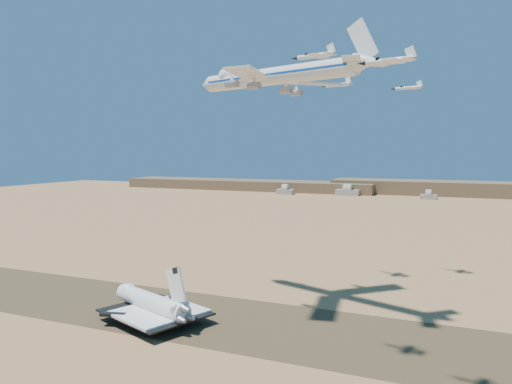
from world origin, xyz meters
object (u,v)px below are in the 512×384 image
at_px(chase_jet_b, 388,61).
at_px(crew_c, 153,332).
at_px(shuttle, 151,304).
at_px(chase_jet_c, 337,85).
at_px(carrier_747, 270,77).
at_px(crew_b, 171,326).
at_px(crew_a, 155,332).
at_px(chase_jet_a, 314,56).
at_px(chase_jet_d, 407,88).

bearing_deg(chase_jet_b, crew_c, -179.50).
xyz_separation_m(shuttle, chase_jet_c, (44.87, 80.54, 82.70)).
xyz_separation_m(carrier_747, crew_b, (-19.39, -39.98, -86.09)).
bearing_deg(chase_jet_b, chase_jet_c, 120.67).
distance_m(shuttle, carrier_747, 93.73).
xyz_separation_m(crew_a, chase_jet_a, (52.60, 0.37, 83.98)).
relative_size(crew_a, crew_c, 0.99).
bearing_deg(shuttle, crew_a, -29.42).
xyz_separation_m(carrier_747, chase_jet_d, (42.82, 63.52, 0.86)).
bearing_deg(crew_a, chase_jet_d, -7.25).
height_order(chase_jet_b, chase_jet_c, chase_jet_c).
xyz_separation_m(carrier_747, chase_jet_a, (31.09, -45.73, -2.21)).
xyz_separation_m(chase_jet_b, chase_jet_c, (-38.01, 104.70, 8.70)).
distance_m(shuttle, chase_jet_d, 148.03).
relative_size(carrier_747, chase_jet_a, 6.07).
distance_m(crew_c, chase_jet_b, 109.46).
relative_size(chase_jet_a, chase_jet_c, 0.86).
bearing_deg(crew_b, chase_jet_c, -50.79).
relative_size(shuttle, crew_a, 26.48).
relative_size(crew_a, chase_jet_a, 0.12).
bearing_deg(chase_jet_c, shuttle, -96.28).
distance_m(chase_jet_a, chase_jet_c, 92.19).
bearing_deg(shuttle, carrier_747, 70.36).
xyz_separation_m(shuttle, crew_c, (8.26, -10.70, -4.94)).
height_order(shuttle, carrier_747, carrier_747).
xyz_separation_m(crew_b, crew_c, (-2.59, -6.36, -0.09)).
height_order(carrier_747, crew_c, carrier_747).
bearing_deg(carrier_747, chase_jet_d, 75.08).
bearing_deg(chase_jet_d, carrier_747, -109.91).
height_order(chase_jet_a, chase_jet_b, chase_jet_a).
bearing_deg(crew_b, crew_c, 128.86).
relative_size(crew_a, chase_jet_d, 0.11).
xyz_separation_m(crew_a, chase_jet_d, (64.33, 109.62, 87.05)).
relative_size(crew_b, chase_jet_d, 0.13).
xyz_separation_m(chase_jet_a, chase_jet_c, (-16.47, 90.63, 3.67)).
bearing_deg(crew_a, crew_c, 140.29).
distance_m(crew_c, chase_jet_d, 154.42).
xyz_separation_m(crew_a, crew_c, (-0.48, -0.24, 0.01)).
bearing_deg(crew_a, crew_b, 4.07).
height_order(shuttle, chase_jet_b, chase_jet_b).
bearing_deg(crew_b, shuttle, 39.24).
distance_m(crew_a, chase_jet_c, 131.42).
relative_size(crew_b, chase_jet_a, 0.14).
bearing_deg(shuttle, chase_jet_c, 81.57).
bearing_deg(crew_c, chase_jet_a, -132.29).
relative_size(carrier_747, chase_jet_c, 5.21).
height_order(shuttle, chase_jet_c, chase_jet_c).
distance_m(crew_a, chase_jet_b, 109.17).
xyz_separation_m(shuttle, carrier_747, (30.25, 35.64, 81.24)).
bearing_deg(chase_jet_d, crew_b, -106.94).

